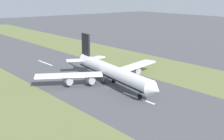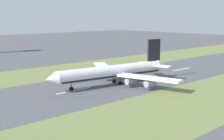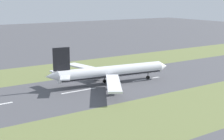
# 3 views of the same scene
# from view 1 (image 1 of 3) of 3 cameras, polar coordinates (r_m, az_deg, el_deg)

# --- Properties ---
(ground_plane) EXTENTS (800.00, 800.00, 0.00)m
(ground_plane) POSITION_cam_1_polar(r_m,az_deg,el_deg) (136.95, -0.67, -3.08)
(ground_plane) COLOR #4C4C51
(grass_median_west) EXTENTS (40.00, 600.00, 0.01)m
(grass_median_west) POSITION_cam_1_polar(r_m,az_deg,el_deg) (167.27, 11.62, -0.20)
(grass_median_west) COLOR olive
(grass_median_west) RESTS_ON ground
(grass_median_east) EXTENTS (40.00, 600.00, 0.01)m
(grass_median_east) POSITION_cam_1_polar(r_m,az_deg,el_deg) (116.55, -18.60, -6.95)
(grass_median_east) COLOR olive
(grass_median_east) RESTS_ON ground
(centreline_dash_near) EXTENTS (1.20, 18.00, 0.01)m
(centreline_dash_near) POSITION_cam_1_polar(r_m,az_deg,el_deg) (187.23, -12.13, 1.29)
(centreline_dash_near) COLOR silver
(centreline_dash_near) RESTS_ON ground
(centreline_dash_mid) EXTENTS (1.20, 18.00, 0.01)m
(centreline_dash_mid) POSITION_cam_1_polar(r_m,az_deg,el_deg) (153.30, -5.43, -1.27)
(centreline_dash_mid) COLOR silver
(centreline_dash_mid) RESTS_ON ground
(centreline_dash_far) EXTENTS (1.20, 18.00, 0.01)m
(centreline_dash_far) POSITION_cam_1_polar(r_m,az_deg,el_deg) (123.06, 4.82, -5.12)
(centreline_dash_far) COLOR silver
(centreline_dash_far) RESTS_ON ground
(airplane_main_jet) EXTENTS (63.54, 67.13, 20.20)m
(airplane_main_jet) POSITION_cam_1_polar(r_m,az_deg,el_deg) (139.11, -0.40, -0.23)
(airplane_main_jet) COLOR white
(airplane_main_jet) RESTS_ON ground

